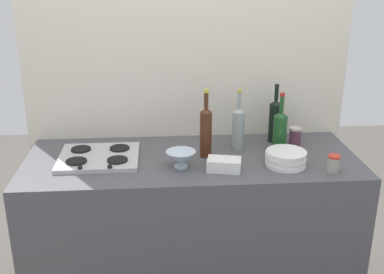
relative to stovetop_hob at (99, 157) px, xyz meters
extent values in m
cube|color=#4C4C51|center=(0.50, -0.01, -0.46)|extent=(1.80, 0.70, 0.90)
cube|color=beige|center=(0.50, 0.37, 0.36)|extent=(1.90, 0.06, 2.54)
cube|color=#B2B2B7|center=(0.00, 0.00, 0.00)|extent=(0.42, 0.38, 0.02)
cylinder|color=black|center=(-0.11, -0.08, 0.02)|extent=(0.11, 0.11, 0.01)
cylinder|color=black|center=(0.11, -0.08, 0.02)|extent=(0.11, 0.11, 0.01)
cylinder|color=black|center=(-0.11, 0.09, 0.02)|extent=(0.11, 0.11, 0.01)
cylinder|color=black|center=(0.11, 0.09, 0.02)|extent=(0.11, 0.11, 0.01)
cylinder|color=black|center=(-0.07, -0.17, 0.02)|extent=(0.02, 0.02, 0.02)
cylinder|color=black|center=(0.07, -0.17, 0.02)|extent=(0.02, 0.02, 0.02)
cylinder|color=white|center=(0.98, -0.16, -0.01)|extent=(0.21, 0.21, 0.01)
cylinder|color=white|center=(0.97, -0.16, 0.00)|extent=(0.21, 0.21, 0.01)
cylinder|color=white|center=(0.98, -0.15, 0.02)|extent=(0.21, 0.21, 0.01)
cylinder|color=white|center=(0.98, -0.16, 0.03)|extent=(0.21, 0.21, 0.01)
cylinder|color=white|center=(0.97, -0.16, 0.04)|extent=(0.21, 0.21, 0.01)
cylinder|color=white|center=(0.97, -0.16, 0.05)|extent=(0.21, 0.21, 0.01)
cylinder|color=white|center=(0.98, -0.16, 0.06)|extent=(0.21, 0.21, 0.01)
cylinder|color=#19471E|center=(0.99, 0.03, 0.09)|extent=(0.08, 0.08, 0.21)
cone|color=#19471E|center=(0.99, 0.03, 0.21)|extent=(0.08, 0.08, 0.03)
cylinder|color=#19471E|center=(0.99, 0.03, 0.27)|extent=(0.02, 0.02, 0.09)
cylinder|color=#B21E1E|center=(0.99, 0.03, 0.32)|extent=(0.03, 0.03, 0.02)
cylinder|color=gray|center=(0.77, 0.10, 0.09)|extent=(0.07, 0.07, 0.22)
cone|color=gray|center=(0.77, 0.10, 0.22)|extent=(0.07, 0.07, 0.02)
cylinder|color=gray|center=(0.77, 0.10, 0.27)|extent=(0.02, 0.02, 0.09)
cylinder|color=gold|center=(0.77, 0.10, 0.32)|extent=(0.02, 0.02, 0.02)
cylinder|color=black|center=(1.00, 0.20, 0.10)|extent=(0.07, 0.07, 0.23)
cone|color=black|center=(1.00, 0.20, 0.22)|extent=(0.07, 0.07, 0.02)
cylinder|color=black|center=(1.00, 0.20, 0.28)|extent=(0.02, 0.02, 0.08)
cylinder|color=black|center=(1.00, 0.20, 0.32)|extent=(0.03, 0.03, 0.02)
cylinder|color=#472314|center=(0.58, 0.00, 0.11)|extent=(0.06, 0.06, 0.25)
cone|color=#472314|center=(0.58, 0.00, 0.25)|extent=(0.06, 0.06, 0.02)
cylinder|color=#472314|center=(0.58, 0.00, 0.30)|extent=(0.02, 0.02, 0.08)
cylinder|color=gold|center=(0.58, 0.00, 0.35)|extent=(0.03, 0.03, 0.02)
cylinder|color=silver|center=(0.43, -0.14, -0.01)|extent=(0.07, 0.07, 0.01)
cone|color=silver|center=(0.43, -0.14, 0.04)|extent=(0.15, 0.15, 0.08)
cube|color=white|center=(0.65, -0.19, 0.02)|extent=(0.19, 0.14, 0.06)
cylinder|color=#66384C|center=(1.11, 0.14, 0.03)|extent=(0.07, 0.07, 0.09)
cylinder|color=beige|center=(1.11, 0.14, 0.08)|extent=(0.07, 0.07, 0.01)
cylinder|color=#9E998C|center=(1.20, -0.25, 0.02)|extent=(0.06, 0.06, 0.08)
cylinder|color=red|center=(1.20, -0.25, 0.07)|extent=(0.06, 0.06, 0.01)
camera|label=1|loc=(0.32, -2.37, 0.97)|focal=44.20mm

